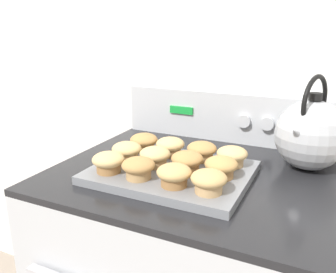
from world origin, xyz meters
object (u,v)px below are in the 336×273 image
(muffin_r0_c0, at_px, (108,162))
(muffin_r0_c1, at_px, (138,167))
(muffin_r0_c3, at_px, (209,181))
(muffin_r2_c1, at_px, (170,146))
(muffin_r1_c0, at_px, (127,151))
(muffin_r2_c0, at_px, (144,142))
(muffin_r0_c2, at_px, (173,174))
(muffin_pan, at_px, (172,172))
(muffin_r1_c2, at_px, (187,161))
(muffin_r2_c2, at_px, (201,150))
(muffin_r1_c3, at_px, (221,167))
(muffin_r1_c1, at_px, (155,156))
(tea_kettle, at_px, (311,134))
(muffin_r2_c3, at_px, (232,156))

(muffin_r0_c0, relative_size, muffin_r0_c1, 1.00)
(muffin_r0_c3, distance_m, muffin_r2_c1, 0.26)
(muffin_r1_c0, bearing_deg, muffin_r2_c0, 88.20)
(muffin_r0_c2, bearing_deg, muffin_r2_c0, 134.41)
(muffin_pan, xyz_separation_m, muffin_r1_c0, (-0.14, 0.00, 0.04))
(muffin_r0_c3, height_order, muffin_r2_c0, same)
(muffin_r2_c0, xyz_separation_m, muffin_r2_c1, (0.09, -0.00, 0.00))
(muffin_r0_c0, xyz_separation_m, muffin_r1_c2, (0.18, 0.09, 0.00))
(muffin_r2_c2, bearing_deg, muffin_r0_c3, -64.79)
(muffin_r0_c3, xyz_separation_m, muffin_r1_c3, (-0.00, 0.09, 0.00))
(muffin_r0_c2, xyz_separation_m, muffin_r1_c2, (-0.00, 0.09, 0.00))
(muffin_pan, relative_size, muffin_r0_c1, 4.89)
(muffin_r1_c1, height_order, tea_kettle, tea_kettle)
(muffin_r1_c2, bearing_deg, muffin_r2_c0, 152.77)
(muffin_r0_c2, height_order, muffin_r1_c3, same)
(muffin_r1_c2, xyz_separation_m, muffin_r2_c1, (-0.09, 0.09, 0.00))
(muffin_r0_c0, height_order, muffin_r2_c3, same)
(muffin_pan, height_order, muffin_r0_c3, muffin_r0_c3)
(muffin_r2_c1, bearing_deg, muffin_r0_c3, -45.17)
(muffin_r1_c0, height_order, muffin_r2_c2, same)
(muffin_r0_c1, distance_m, muffin_r0_c3, 0.18)
(muffin_r0_c3, bearing_deg, muffin_pan, 145.77)
(muffin_r0_c1, relative_size, muffin_r0_c3, 1.00)
(muffin_pan, relative_size, muffin_r1_c3, 4.89)
(muffin_r0_c3, xyz_separation_m, muffin_r2_c1, (-0.18, 0.18, 0.00))
(muffin_r0_c1, relative_size, muffin_r2_c1, 1.00)
(muffin_r1_c2, relative_size, tea_kettle, 0.31)
(muffin_r0_c2, bearing_deg, muffin_r1_c3, 47.42)
(muffin_r1_c1, distance_m, muffin_r2_c0, 0.13)
(muffin_r0_c0, relative_size, muffin_r2_c0, 1.00)
(muffin_r1_c0, bearing_deg, tea_kettle, 24.99)
(muffin_r2_c0, bearing_deg, muffin_r0_c0, -90.40)
(muffin_r1_c0, bearing_deg, muffin_r2_c1, 44.55)
(muffin_r0_c0, relative_size, muffin_r2_c1, 1.00)
(muffin_r2_c0, height_order, tea_kettle, tea_kettle)
(muffin_r2_c0, height_order, muffin_r2_c2, same)
(muffin_r0_c1, relative_size, muffin_r1_c1, 1.00)
(muffin_r1_c0, bearing_deg, muffin_r1_c3, 0.20)
(muffin_r2_c2, bearing_deg, muffin_r1_c0, -153.66)
(muffin_r1_c3, xyz_separation_m, muffin_r2_c3, (0.00, 0.09, 0.00))
(muffin_r0_c1, distance_m, muffin_r2_c3, 0.26)
(muffin_r0_c0, height_order, muffin_r1_c1, same)
(muffin_r2_c3, xyz_separation_m, tea_kettle, (0.18, 0.12, 0.05))
(muffin_pan, xyz_separation_m, muffin_r0_c3, (0.14, -0.09, 0.04))
(muffin_r0_c2, xyz_separation_m, muffin_r1_c0, (-0.19, 0.09, 0.00))
(muffin_r0_c1, bearing_deg, muffin_r2_c3, 44.39)
(muffin_r0_c2, xyz_separation_m, muffin_r1_c1, (-0.10, 0.09, 0.00))
(muffin_r1_c1, bearing_deg, muffin_pan, 2.93)
(muffin_r1_c1, bearing_deg, muffin_r1_c3, 1.37)
(muffin_r1_c0, height_order, muffin_r2_c0, same)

